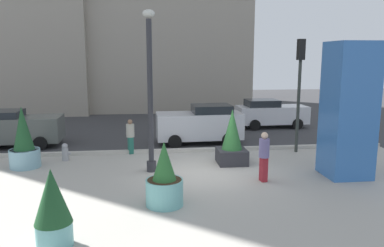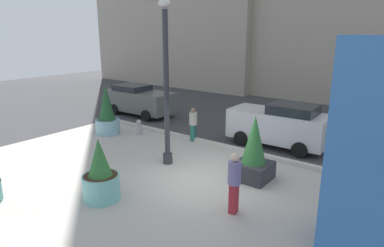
{
  "view_description": "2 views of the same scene",
  "coord_description": "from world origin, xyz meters",
  "px_view_note": "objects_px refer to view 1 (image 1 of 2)",
  "views": [
    {
      "loc": [
        -2.09,
        -13.48,
        4.31
      ],
      "look_at": [
        -0.41,
        0.63,
        1.76
      ],
      "focal_mm": 35.26,
      "sensor_mm": 36.0,
      "label": 1
    },
    {
      "loc": [
        6.08,
        -8.65,
        4.89
      ],
      "look_at": [
        -0.81,
        0.32,
        1.78
      ],
      "focal_mm": 31.58,
      "sensor_mm": 36.0,
      "label": 2
    }
  ],
  "objects_px": {
    "potted_plant_curbside": "(53,208)",
    "potted_plant_by_pillar": "(164,181)",
    "traffic_light_far_side": "(300,77)",
    "art_pillar_blue": "(348,110)",
    "car_curb_west": "(14,128)",
    "pedestrian_on_sidewalk": "(130,135)",
    "lamp_post": "(150,96)",
    "fire_hydrant": "(65,152)",
    "potted_plant_near_right": "(232,141)",
    "potted_plant_near_left": "(24,143)",
    "pedestrian_crossing": "(264,154)",
    "car_passing_lane": "(200,124)",
    "car_curb_east": "(270,113)"
  },
  "relations": [
    {
      "from": "car_passing_lane",
      "to": "potted_plant_curbside",
      "type": "bearing_deg",
      "value": -115.53
    },
    {
      "from": "potted_plant_curbside",
      "to": "pedestrian_crossing",
      "type": "bearing_deg",
      "value": 32.38
    },
    {
      "from": "art_pillar_blue",
      "to": "car_passing_lane",
      "type": "bearing_deg",
      "value": 127.62
    },
    {
      "from": "car_curb_east",
      "to": "pedestrian_crossing",
      "type": "xyz_separation_m",
      "value": [
        -3.5,
        -9.84,
        0.12
      ]
    },
    {
      "from": "potted_plant_near_left",
      "to": "car_curb_west",
      "type": "distance_m",
      "value": 4.03
    },
    {
      "from": "pedestrian_on_sidewalk",
      "to": "potted_plant_curbside",
      "type": "bearing_deg",
      "value": -99.5
    },
    {
      "from": "fire_hydrant",
      "to": "car_curb_west",
      "type": "xyz_separation_m",
      "value": [
        -2.94,
        2.9,
        0.54
      ]
    },
    {
      "from": "fire_hydrant",
      "to": "car_curb_east",
      "type": "relative_size",
      "value": 0.18
    },
    {
      "from": "traffic_light_far_side",
      "to": "art_pillar_blue",
      "type": "bearing_deg",
      "value": -83.58
    },
    {
      "from": "lamp_post",
      "to": "fire_hydrant",
      "type": "distance_m",
      "value": 4.76
    },
    {
      "from": "lamp_post",
      "to": "fire_hydrant",
      "type": "xyz_separation_m",
      "value": [
        -3.55,
        1.92,
        -2.52
      ]
    },
    {
      "from": "art_pillar_blue",
      "to": "pedestrian_crossing",
      "type": "xyz_separation_m",
      "value": [
        -3.12,
        -0.28,
        -1.43
      ]
    },
    {
      "from": "potted_plant_near_left",
      "to": "potted_plant_by_pillar",
      "type": "distance_m",
      "value": 6.9
    },
    {
      "from": "art_pillar_blue",
      "to": "potted_plant_near_left",
      "type": "relative_size",
      "value": 1.99
    },
    {
      "from": "traffic_light_far_side",
      "to": "car_curb_east",
      "type": "xyz_separation_m",
      "value": [
        0.77,
        6.04,
        -2.52
      ]
    },
    {
      "from": "potted_plant_curbside",
      "to": "potted_plant_near_right",
      "type": "height_order",
      "value": "potted_plant_near_right"
    },
    {
      "from": "potted_plant_by_pillar",
      "to": "traffic_light_far_side",
      "type": "relative_size",
      "value": 0.38
    },
    {
      "from": "potted_plant_curbside",
      "to": "traffic_light_far_side",
      "type": "distance_m",
      "value": 11.98
    },
    {
      "from": "potted_plant_near_right",
      "to": "pedestrian_crossing",
      "type": "bearing_deg",
      "value": -75.21
    },
    {
      "from": "art_pillar_blue",
      "to": "potted_plant_near_right",
      "type": "xyz_separation_m",
      "value": [
        -3.73,
        2.02,
        -1.47
      ]
    },
    {
      "from": "potted_plant_by_pillar",
      "to": "potted_plant_near_right",
      "type": "distance_m",
      "value": 4.98
    },
    {
      "from": "potted_plant_by_pillar",
      "to": "car_curb_east",
      "type": "xyz_separation_m",
      "value": [
        7.01,
        11.58,
        0.12
      ]
    },
    {
      "from": "car_curb_west",
      "to": "potted_plant_near_left",
      "type": "bearing_deg",
      "value": -66.86
    },
    {
      "from": "potted_plant_curbside",
      "to": "pedestrian_crossing",
      "type": "height_order",
      "value": "potted_plant_curbside"
    },
    {
      "from": "lamp_post",
      "to": "car_passing_lane",
      "type": "height_order",
      "value": "lamp_post"
    },
    {
      "from": "potted_plant_curbside",
      "to": "car_curb_east",
      "type": "distance_m",
      "value": 16.76
    },
    {
      "from": "art_pillar_blue",
      "to": "pedestrian_on_sidewalk",
      "type": "relative_size",
      "value": 3.09
    },
    {
      "from": "potted_plant_near_right",
      "to": "car_curb_west",
      "type": "bearing_deg",
      "value": 157.01
    },
    {
      "from": "car_curb_west",
      "to": "pedestrian_crossing",
      "type": "height_order",
      "value": "car_curb_west"
    },
    {
      "from": "potted_plant_curbside",
      "to": "car_curb_west",
      "type": "relative_size",
      "value": 0.43
    },
    {
      "from": "traffic_light_far_side",
      "to": "potted_plant_by_pillar",
      "type": "bearing_deg",
      "value": -138.39
    },
    {
      "from": "car_passing_lane",
      "to": "potted_plant_near_left",
      "type": "bearing_deg",
      "value": -155.57
    },
    {
      "from": "car_curb_west",
      "to": "pedestrian_on_sidewalk",
      "type": "xyz_separation_m",
      "value": [
        5.61,
        -2.06,
        -0.05
      ]
    },
    {
      "from": "potted_plant_curbside",
      "to": "potted_plant_near_right",
      "type": "relative_size",
      "value": 0.83
    },
    {
      "from": "art_pillar_blue",
      "to": "potted_plant_near_right",
      "type": "distance_m",
      "value": 4.49
    },
    {
      "from": "potted_plant_by_pillar",
      "to": "traffic_light_far_side",
      "type": "distance_m",
      "value": 8.76
    },
    {
      "from": "pedestrian_on_sidewalk",
      "to": "car_curb_west",
      "type": "bearing_deg",
      "value": 159.83
    },
    {
      "from": "traffic_light_far_side",
      "to": "lamp_post",
      "type": "bearing_deg",
      "value": -161.58
    },
    {
      "from": "art_pillar_blue",
      "to": "pedestrian_crossing",
      "type": "distance_m",
      "value": 3.45
    },
    {
      "from": "potted_plant_curbside",
      "to": "potted_plant_by_pillar",
      "type": "xyz_separation_m",
      "value": [
        2.61,
        2.14,
        -0.2
      ]
    },
    {
      "from": "lamp_post",
      "to": "pedestrian_crossing",
      "type": "bearing_deg",
      "value": -22.7
    },
    {
      "from": "potted_plant_near_left",
      "to": "potted_plant_near_right",
      "type": "relative_size",
      "value": 1.08
    },
    {
      "from": "potted_plant_near_right",
      "to": "potted_plant_curbside",
      "type": "bearing_deg",
      "value": -131.72
    },
    {
      "from": "car_curb_west",
      "to": "car_passing_lane",
      "type": "bearing_deg",
      "value": -2.15
    },
    {
      "from": "fire_hydrant",
      "to": "car_passing_lane",
      "type": "height_order",
      "value": "car_passing_lane"
    },
    {
      "from": "fire_hydrant",
      "to": "pedestrian_on_sidewalk",
      "type": "xyz_separation_m",
      "value": [
        2.66,
        0.84,
        0.49
      ]
    },
    {
      "from": "potted_plant_near_left",
      "to": "pedestrian_on_sidewalk",
      "type": "relative_size",
      "value": 1.55
    },
    {
      "from": "traffic_light_far_side",
      "to": "car_curb_east",
      "type": "bearing_deg",
      "value": 82.72
    },
    {
      "from": "car_passing_lane",
      "to": "car_curb_east",
      "type": "bearing_deg",
      "value": 37.62
    },
    {
      "from": "lamp_post",
      "to": "art_pillar_blue",
      "type": "height_order",
      "value": "lamp_post"
    }
  ]
}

